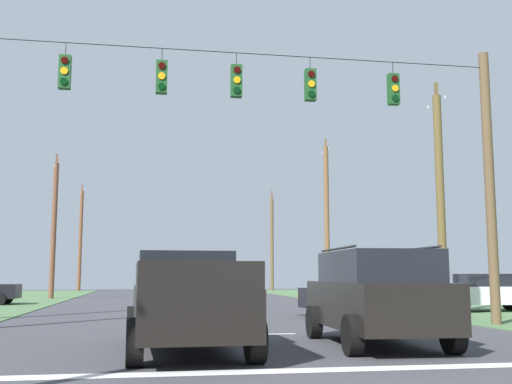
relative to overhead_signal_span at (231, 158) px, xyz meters
name	(u,v)px	position (x,y,z in m)	size (l,w,h in m)	color
stop_bar_stripe	(305,370)	(0.19, -7.57, -4.78)	(13.35, 0.45, 0.01)	white
lane_dash_0	(246,334)	(0.19, -1.57, -4.78)	(0.15, 2.50, 0.01)	white
lane_dash_1	(215,315)	(0.19, 5.92, -4.78)	(0.15, 2.50, 0.01)	white
lane_dash_2	(202,307)	(0.19, 11.51, -4.78)	(0.15, 2.50, 0.01)	white
lane_dash_3	(189,300)	(0.19, 20.50, -4.78)	(0.15, 2.50, 0.01)	white
lane_dash_4	(186,298)	(0.19, 23.77, -4.78)	(0.15, 2.50, 0.01)	white
overhead_signal_span	(231,158)	(0.00, 0.00, 0.00)	(16.25, 0.31, 8.36)	brown
pickup_truck	(186,301)	(-1.51, -4.85, -3.82)	(2.41, 5.46, 1.95)	black
suv_black	(376,295)	(2.53, -4.51, -3.73)	(2.38, 4.88, 2.05)	black
distant_car_crossing_white	(486,292)	(11.20, 6.20, -4.00)	(4.44, 2.32, 1.52)	silver
distant_car_oncoming	(363,294)	(5.34, 4.30, -4.00)	(4.45, 2.35, 1.52)	black
utility_pole_mid_right	(440,199)	(9.05, 5.54, -0.34)	(0.33, 1.59, 9.20)	brown
utility_pole_far_right	(327,219)	(9.36, 22.63, 0.36)	(0.33, 1.56, 10.58)	brown
utility_pole_near_left	(272,242)	(9.13, 40.26, -0.24)	(0.32, 1.63, 9.40)	brown
utility_pole_distant_right	(54,228)	(-8.15, 23.28, -0.40)	(0.32, 1.69, 9.11)	brown
utility_pole_distant_left	(80,239)	(-8.41, 41.34, -0.10)	(0.31, 1.70, 9.71)	brown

